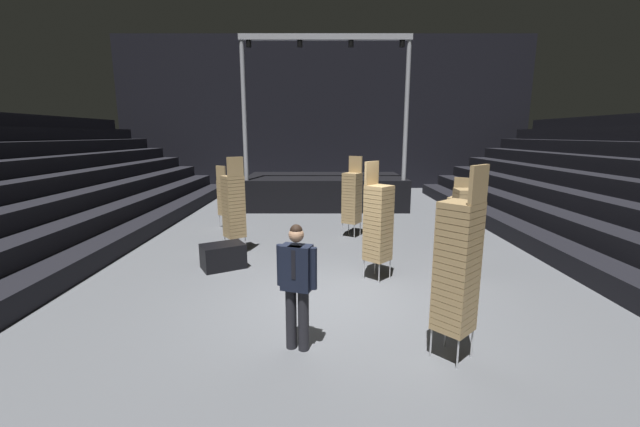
% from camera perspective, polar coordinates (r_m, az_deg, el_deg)
% --- Properties ---
extents(ground_plane, '(22.00, 30.00, 0.10)m').
position_cam_1_polar(ground_plane, '(7.20, 1.62, -12.77)').
color(ground_plane, '#515459').
extents(arena_end_wall, '(22.00, 0.30, 8.00)m').
position_cam_1_polar(arena_end_wall, '(21.59, 0.60, 14.39)').
color(arena_end_wall, black).
rests_on(arena_end_wall, ground_plane).
extents(stage_riser, '(6.38, 3.57, 6.35)m').
position_cam_1_polar(stage_riser, '(16.21, 0.75, 3.64)').
color(stage_riser, black).
rests_on(stage_riser, ground_plane).
extents(man_with_tie, '(0.57, 0.34, 1.76)m').
position_cam_1_polar(man_with_tie, '(5.28, -3.36, -9.71)').
color(man_with_tie, black).
rests_on(man_with_tie, ground_plane).
extents(chair_stack_front_left, '(0.61, 0.61, 2.31)m').
position_cam_1_polar(chair_stack_front_left, '(11.18, 4.78, 2.42)').
color(chair_stack_front_left, '#B2B5BA').
rests_on(chair_stack_front_left, ground_plane).
extents(chair_stack_front_right, '(0.62, 0.62, 1.88)m').
position_cam_1_polar(chair_stack_front_right, '(10.08, 19.60, -0.43)').
color(chair_stack_front_right, '#B2B5BA').
rests_on(chair_stack_front_right, ground_plane).
extents(chair_stack_mid_left, '(0.62, 0.62, 1.96)m').
position_cam_1_polar(chair_stack_mid_left, '(12.64, -13.40, 2.42)').
color(chair_stack_mid_left, '#B2B5BA').
rests_on(chair_stack_mid_left, ground_plane).
extents(chair_stack_mid_right, '(0.62, 0.62, 2.39)m').
position_cam_1_polar(chair_stack_mid_right, '(7.87, 8.57, -1.21)').
color(chair_stack_mid_right, '#B2B5BA').
rests_on(chair_stack_mid_right, ground_plane).
extents(chair_stack_mid_centre, '(0.45, 0.45, 2.31)m').
position_cam_1_polar(chair_stack_mid_centre, '(8.41, 20.56, -1.31)').
color(chair_stack_mid_centre, '#B2B5BA').
rests_on(chair_stack_mid_centre, ground_plane).
extents(chair_stack_rear_left, '(0.62, 0.62, 2.39)m').
position_cam_1_polar(chair_stack_rear_left, '(9.81, -12.45, 1.16)').
color(chair_stack_rear_left, '#B2B5BA').
rests_on(chair_stack_rear_left, ground_plane).
extents(chair_stack_rear_right, '(0.62, 0.62, 2.56)m').
position_cam_1_polar(chair_stack_rear_right, '(5.27, 19.54, -7.19)').
color(chair_stack_rear_right, '#B2B5BA').
rests_on(chair_stack_rear_right, ground_plane).
extents(equipment_road_case, '(1.08, 0.97, 0.54)m').
position_cam_1_polar(equipment_road_case, '(8.91, -13.92, -6.07)').
color(equipment_road_case, black).
rests_on(equipment_road_case, ground_plane).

